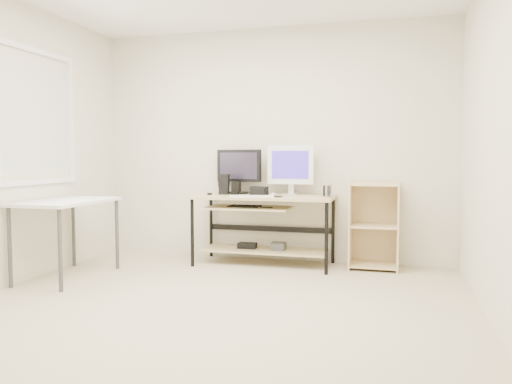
{
  "coord_description": "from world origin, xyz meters",
  "views": [
    {
      "loc": [
        1.32,
        -3.5,
        1.16
      ],
      "look_at": [
        0.01,
        1.3,
        0.81
      ],
      "focal_mm": 35.0,
      "sensor_mm": 36.0,
      "label": 1
    }
  ],
  "objects_px": {
    "audio_controller": "(235,188)",
    "shelf_unit": "(374,225)",
    "black_monitor": "(239,169)",
    "side_table": "(67,208)",
    "desk": "(262,215)",
    "white_imac": "(290,166)"
  },
  "relations": [
    {
      "from": "audio_controller",
      "to": "black_monitor",
      "type": "bearing_deg",
      "value": 88.83
    },
    {
      "from": "white_imac",
      "to": "audio_controller",
      "type": "xyz_separation_m",
      "value": [
        -0.58,
        -0.17,
        -0.24
      ]
    },
    {
      "from": "side_table",
      "to": "audio_controller",
      "type": "bearing_deg",
      "value": 38.74
    },
    {
      "from": "side_table",
      "to": "shelf_unit",
      "type": "height_order",
      "value": "shelf_unit"
    },
    {
      "from": "desk",
      "to": "shelf_unit",
      "type": "bearing_deg",
      "value": 7.77
    },
    {
      "from": "side_table",
      "to": "black_monitor",
      "type": "bearing_deg",
      "value": 42.93
    },
    {
      "from": "shelf_unit",
      "to": "white_imac",
      "type": "distance_m",
      "value": 1.09
    },
    {
      "from": "black_monitor",
      "to": "desk",
      "type": "bearing_deg",
      "value": -18.28
    },
    {
      "from": "side_table",
      "to": "audio_controller",
      "type": "relative_size",
      "value": 6.63
    },
    {
      "from": "audio_controller",
      "to": "shelf_unit",
      "type": "bearing_deg",
      "value": 1.81
    },
    {
      "from": "shelf_unit",
      "to": "desk",
      "type": "bearing_deg",
      "value": -172.23
    },
    {
      "from": "shelf_unit",
      "to": "black_monitor",
      "type": "bearing_deg",
      "value": 178.96
    },
    {
      "from": "side_table",
      "to": "desk",
      "type": "bearing_deg",
      "value": 32.65
    },
    {
      "from": "side_table",
      "to": "white_imac",
      "type": "xyz_separation_m",
      "value": [
        1.93,
        1.25,
        0.39
      ]
    },
    {
      "from": "desk",
      "to": "audio_controller",
      "type": "height_order",
      "value": "audio_controller"
    },
    {
      "from": "desk",
      "to": "audio_controller",
      "type": "distance_m",
      "value": 0.42
    },
    {
      "from": "side_table",
      "to": "black_monitor",
      "type": "distance_m",
      "value": 1.87
    },
    {
      "from": "black_monitor",
      "to": "audio_controller",
      "type": "distance_m",
      "value": 0.27
    },
    {
      "from": "desk",
      "to": "shelf_unit",
      "type": "height_order",
      "value": "shelf_unit"
    },
    {
      "from": "black_monitor",
      "to": "white_imac",
      "type": "relative_size",
      "value": 1.0
    },
    {
      "from": "desk",
      "to": "black_monitor",
      "type": "bearing_deg",
      "value": 149.09
    },
    {
      "from": "side_table",
      "to": "audio_controller",
      "type": "xyz_separation_m",
      "value": [
        1.35,
        1.08,
        0.15
      ]
    }
  ]
}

